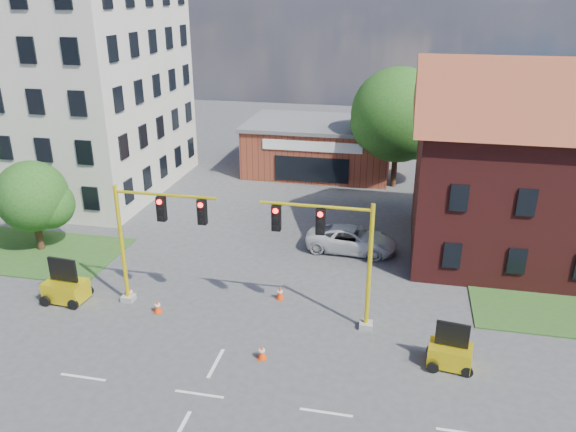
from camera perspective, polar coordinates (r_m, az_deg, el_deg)
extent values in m
plane|color=#404043|center=(23.25, -9.00, -17.44)|extent=(120.00, 120.00, 0.00)
cube|color=beige|center=(47.38, -23.80, 14.55)|extent=(18.00, 15.00, 20.00)
cube|color=brown|center=(48.81, 3.21, 6.90)|extent=(12.00, 8.00, 4.00)
cube|color=#5D5D5F|center=(48.30, 3.27, 9.37)|extent=(12.40, 8.40, 0.30)
cube|color=white|center=(44.64, 2.43, 7.07)|extent=(8.00, 0.10, 0.80)
cube|color=black|center=(45.16, 2.40, 4.74)|extent=(6.00, 0.10, 2.00)
cylinder|color=#341F13|center=(45.40, 10.79, 5.45)|extent=(0.44, 0.44, 4.09)
sphere|color=#1E4916|center=(44.52, 11.13, 10.04)|extent=(7.28, 7.28, 7.28)
sphere|color=#1E4916|center=(45.01, 12.92, 8.81)|extent=(5.10, 5.10, 5.10)
cylinder|color=#341F13|center=(36.86, -24.03, -1.41)|extent=(0.44, 0.44, 2.45)
sphere|color=#1E4916|center=(36.11, -24.57, 1.85)|extent=(4.19, 4.19, 4.19)
sphere|color=#1E4916|center=(36.03, -23.08, 1.10)|extent=(2.93, 2.93, 2.93)
cube|color=gray|center=(29.87, -15.90, -8.02)|extent=(0.60, 0.60, 0.30)
cylinder|color=yellow|center=(28.55, -16.51, -2.88)|extent=(0.20, 0.20, 6.20)
cylinder|color=yellow|center=(26.45, -12.36, 2.10)|extent=(5.00, 0.14, 0.14)
cube|color=black|center=(26.78, -12.73, 0.73)|extent=(0.40, 0.32, 1.20)
cube|color=black|center=(26.04, -8.71, 0.41)|extent=(0.40, 0.32, 1.20)
sphere|color=#FF0C07|center=(26.49, -12.96, 1.40)|extent=(0.24, 0.24, 0.24)
cube|color=gray|center=(26.89, 7.92, -10.92)|extent=(0.60, 0.60, 0.30)
cylinder|color=yellow|center=(25.42, 8.27, -5.32)|extent=(0.20, 0.20, 6.20)
cylinder|color=yellow|center=(24.51, 2.79, 1.01)|extent=(5.00, 0.14, 0.14)
cube|color=black|center=(24.73, 3.33, -0.55)|extent=(0.40, 0.32, 1.20)
cube|color=black|center=(25.08, -1.19, -0.19)|extent=(0.40, 0.32, 1.20)
sphere|color=#FF0C07|center=(24.42, 3.29, 0.16)|extent=(0.24, 0.24, 0.24)
cube|color=yellow|center=(30.65, -21.61, -7.01)|extent=(2.08, 1.47, 0.99)
cube|color=black|center=(30.13, -21.91, -5.07)|extent=(1.55, 0.25, 1.22)
cube|color=yellow|center=(25.01, 16.11, -13.41)|extent=(1.88, 1.38, 0.87)
cube|color=black|center=(24.45, 16.37, -11.45)|extent=(1.36, 0.29, 1.07)
cube|color=red|center=(30.08, -15.71, -8.06)|extent=(0.38, 0.38, 0.04)
cone|color=red|center=(29.92, -15.78, -7.52)|extent=(0.40, 0.40, 0.70)
cylinder|color=white|center=(29.88, -15.79, -7.40)|extent=(0.27, 0.27, 0.09)
cube|color=red|center=(28.58, -13.06, -9.47)|extent=(0.38, 0.38, 0.04)
cone|color=red|center=(28.41, -13.12, -8.91)|extent=(0.40, 0.40, 0.70)
cylinder|color=white|center=(28.38, -13.13, -8.78)|extent=(0.27, 0.27, 0.09)
cube|color=red|center=(24.79, -2.66, -14.24)|extent=(0.38, 0.38, 0.04)
cone|color=red|center=(24.60, -2.67, -13.62)|extent=(0.40, 0.40, 0.70)
cylinder|color=white|center=(24.56, -2.68, -13.49)|extent=(0.27, 0.27, 0.09)
cube|color=red|center=(28.99, -0.82, -8.36)|extent=(0.38, 0.38, 0.04)
cone|color=red|center=(28.82, -0.83, -7.80)|extent=(0.40, 0.40, 0.70)
cylinder|color=white|center=(28.79, -0.83, -7.68)|extent=(0.27, 0.27, 0.09)
imported|color=silver|center=(33.96, 6.47, -2.36)|extent=(5.52, 2.78, 1.50)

